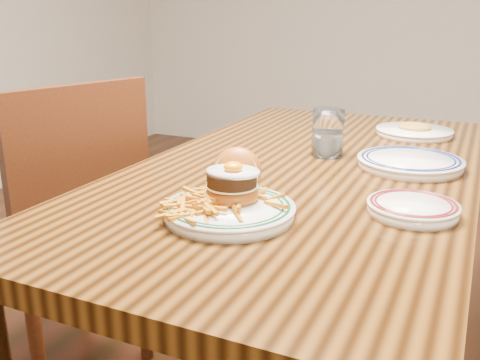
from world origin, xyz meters
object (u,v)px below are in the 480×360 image
at_px(table, 306,197).
at_px(side_plate, 413,207).
at_px(chair_left, 65,227).
at_px(main_plate, 231,198).

distance_m(table, side_plate, 0.41).
bearing_deg(chair_left, side_plate, 10.82).
relative_size(chair_left, side_plate, 4.97).
bearing_deg(table, side_plate, -40.28).
xyz_separation_m(main_plate, side_plate, (0.33, 0.15, -0.02)).
bearing_deg(main_plate, chair_left, 144.39).
height_order(table, chair_left, chair_left).
height_order(main_plate, side_plate, main_plate).
bearing_deg(side_plate, chair_left, -165.68).
bearing_deg(side_plate, main_plate, -135.75).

